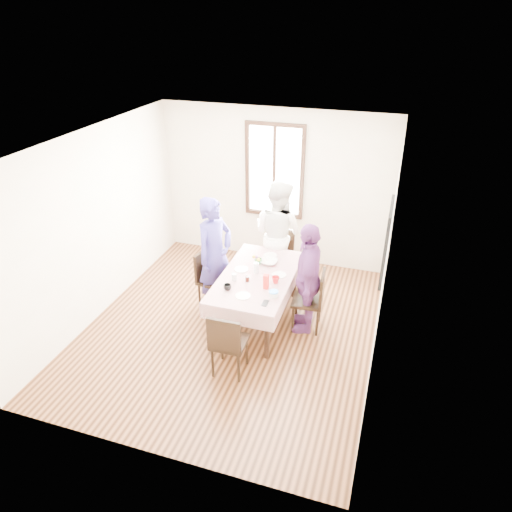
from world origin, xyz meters
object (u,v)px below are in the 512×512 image
Objects in this scene: dining_table at (257,298)px; person_right at (307,278)px; chair_left at (214,280)px; person_left at (214,255)px; chair_near at (230,342)px; person_far at (278,234)px; chair_right at (307,300)px; chair_far at (278,258)px.

person_right is (0.71, 0.05, 0.44)m from dining_table.
person_left is (0.02, 0.00, 0.43)m from chair_left.
dining_table is 1.00× the size of person_right.
person_far is (0.00, 2.23, 0.44)m from chair_near.
chair_left is at bearing 74.23° from person_far.
chair_right is 0.51× the size of person_far.
chair_left is 1.00× the size of chair_far.
person_far reaches higher than chair_left.
chair_right is at bearing 129.25° from chair_far.
person_right is at bearing 128.53° from chair_far.
chair_near is 0.56× the size of person_right.
chair_left reaches higher than dining_table.
dining_table is 1.80× the size of chair_right.
chair_near is (0.00, -2.25, 0.00)m from chair_far.
person_right is (1.42, -0.10, -0.07)m from person_left.
dining_table is 1.13m from chair_near.
person_left reaches higher than chair_near.
person_far reaches higher than chair_right.
chair_right is at bearing 94.16° from chair_left.
chair_left is 0.43m from person_left.
chair_far is 0.44m from person_far.
dining_table is 0.92× the size of person_far.
person_left is (-1.44, 0.10, 0.43)m from chair_right.
person_right is (-0.02, 0.00, 0.36)m from chair_right.
chair_right is 1.50m from person_left.
chair_right and chair_far have the same top height.
person_left reaches higher than chair_far.
chair_left is 1.48m from person_right.
person_right is at bearing 84.95° from chair_right.
person_right is (0.71, -1.06, -0.07)m from person_far.
chair_near is (0.73, -1.28, 0.00)m from chair_left.
chair_far and chair_near have the same top height.
chair_left is at bearing 58.42° from chair_far.
person_left is at bearing 167.75° from dining_table.
chair_left is at bearing 168.07° from dining_table.
chair_far is (0.73, 0.97, 0.00)m from chair_left.
dining_table is at bearing 95.19° from chair_far.
chair_left and chair_near have the same top height.
person_right reaches higher than chair_right.
person_left is (-0.71, 0.15, 0.51)m from dining_table.
dining_table is 1.80× the size of chair_near.
person_far is (0.73, 0.95, 0.44)m from chair_left.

